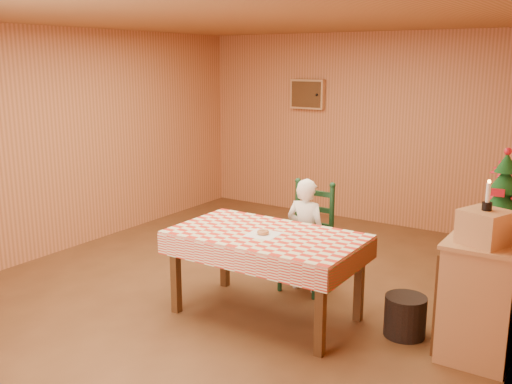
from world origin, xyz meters
TOP-DOWN VIEW (x-y plane):
  - ground at (0.00, 0.00)m, footprint 6.00×6.00m
  - cabin_walls at (-0.00, 0.53)m, footprint 5.10×6.05m
  - dining_table at (0.51, -0.42)m, footprint 1.66×0.96m
  - ladder_chair at (0.51, 0.37)m, footprint 0.44×0.40m
  - seated_child at (0.51, 0.31)m, footprint 0.41×0.27m
  - napkin at (0.51, -0.47)m, footprint 0.28×0.28m
  - donut at (0.51, -0.47)m, footprint 0.13×0.13m
  - shelf_unit at (2.23, 0.18)m, footprint 0.54×1.24m
  - crate at (2.24, -0.22)m, footprint 0.39×0.39m
  - christmas_tree at (2.24, 0.43)m, footprint 0.34×0.34m
  - flower_arrangement at (2.19, 0.73)m, footprint 0.29×0.29m
  - candle_set at (2.24, -0.22)m, footprint 0.07×0.07m
  - storage_bin at (1.67, -0.11)m, footprint 0.45×0.45m

SIDE VIEW (x-z plane):
  - ground at x=0.00m, z-range 0.00..0.00m
  - storage_bin at x=1.67m, z-range 0.00..0.34m
  - shelf_unit at x=2.23m, z-range 0.00..0.93m
  - ladder_chair at x=0.51m, z-range -0.04..1.04m
  - seated_child at x=0.51m, z-range 0.00..1.12m
  - dining_table at x=0.51m, z-range 0.30..1.07m
  - napkin at x=0.51m, z-range 0.77..0.77m
  - donut at x=0.51m, z-range 0.77..0.81m
  - crate at x=2.24m, z-range 0.93..1.18m
  - flower_arrangement at x=2.19m, z-range 0.93..1.39m
  - christmas_tree at x=2.24m, z-range 0.90..1.52m
  - candle_set at x=2.24m, z-range 1.13..1.36m
  - cabin_walls at x=0.00m, z-range 0.50..3.15m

